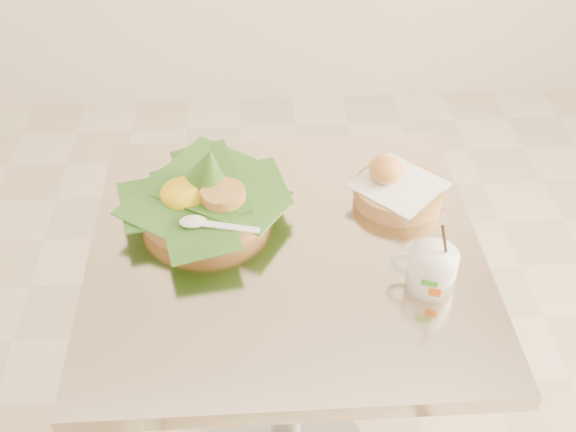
{
  "coord_description": "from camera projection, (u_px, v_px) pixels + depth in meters",
  "views": [
    {
      "loc": [
        0.04,
        -0.99,
        1.61
      ],
      "look_at": [
        0.1,
        -0.03,
        0.82
      ],
      "focal_mm": 45.0,
      "sensor_mm": 36.0,
      "label": 1
    }
  ],
  "objects": [
    {
      "name": "bread_basket",
      "position": [
        396.0,
        188.0,
        1.38
      ],
      "size": [
        0.21,
        0.21,
        0.09
      ],
      "rotation": [
        0.0,
        0.0,
        -0.0
      ],
      "color": "tan",
      "rests_on": "cafe_table"
    },
    {
      "name": "rice_basket",
      "position": [
        204.0,
        195.0,
        1.34
      ],
      "size": [
        0.31,
        0.31,
        0.16
      ],
      "rotation": [
        0.0,
        0.0,
        0.05
      ],
      "color": "tan",
      "rests_on": "cafe_table"
    },
    {
      "name": "coffee_mug",
      "position": [
        431.0,
        268.0,
        1.19
      ],
      "size": [
        0.11,
        0.09,
        0.14
      ],
      "rotation": [
        0.0,
        0.0,
        -0.34
      ],
      "color": "white",
      "rests_on": "cafe_table"
    },
    {
      "name": "cafe_table",
      "position": [
        286.0,
        330.0,
        1.43
      ],
      "size": [
        0.7,
        0.7,
        0.75
      ],
      "rotation": [
        0.0,
        0.0,
        0.0
      ],
      "color": "gray",
      "rests_on": "floor"
    }
  ]
}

